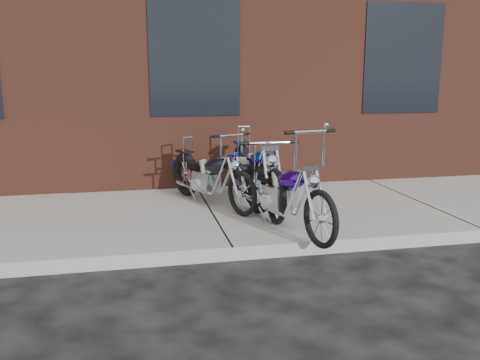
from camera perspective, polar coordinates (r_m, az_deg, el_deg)
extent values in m
plane|color=black|center=(5.40, -0.80, -9.09)|extent=(120.00, 120.00, 0.00)
cube|color=#A1A1A1|center=(6.78, -3.26, -4.12)|extent=(22.00, 3.00, 0.15)
torus|color=black|center=(6.45, 2.52, -1.09)|extent=(0.27, 0.70, 0.69)
torus|color=black|center=(5.20, 9.87, -4.72)|extent=(0.19, 0.62, 0.62)
cube|color=#9F9F9F|center=(5.93, 5.14, -2.35)|extent=(0.34, 0.43, 0.29)
ellipsoid|color=#330C89|center=(5.64, 6.49, -0.21)|extent=(0.35, 0.57, 0.29)
cube|color=black|center=(6.10, 4.04, -0.10)|extent=(0.28, 0.31, 0.06)
cylinder|color=silver|center=(5.23, 9.24, -1.76)|extent=(0.09, 0.28, 0.51)
cylinder|color=silver|center=(5.23, 8.75, 5.28)|extent=(0.52, 0.14, 0.03)
cylinder|color=silver|center=(6.32, 2.86, 1.99)|extent=(0.02, 0.02, 0.46)
cylinder|color=silver|center=(6.19, 5.11, -2.94)|extent=(0.22, 0.85, 0.05)
torus|color=black|center=(7.51, 0.54, 1.00)|extent=(0.17, 0.77, 0.76)
torus|color=black|center=(5.96, 4.49, -2.17)|extent=(0.10, 0.69, 0.69)
cube|color=#9F9F9F|center=(6.87, 1.94, -0.08)|extent=(0.31, 0.43, 0.32)
ellipsoid|color=#043EB9|center=(6.53, 2.66, 2.04)|extent=(0.29, 0.59, 0.32)
cube|color=beige|center=(7.09, 1.35, 2.02)|extent=(0.26, 0.30, 0.06)
cylinder|color=silver|center=(6.02, 4.14, 0.68)|extent=(0.05, 0.31, 0.57)
cylinder|color=silver|center=(6.09, 3.81, 4.06)|extent=(0.58, 0.05, 0.03)
cylinder|color=silver|center=(7.36, 0.71, 3.96)|extent=(0.02, 0.02, 0.51)
cylinder|color=silver|center=(7.15, 2.40, -0.75)|extent=(0.08, 0.95, 0.05)
torus|color=black|center=(7.50, -5.60, 0.50)|extent=(0.38, 0.64, 0.65)
torus|color=black|center=(6.35, 0.95, -1.74)|extent=(0.30, 0.56, 0.59)
cube|color=#9F9F9F|center=(7.02, -3.19, -0.29)|extent=(0.38, 0.43, 0.27)
ellipsoid|color=black|center=(6.76, -2.05, 1.53)|extent=(0.42, 0.55, 0.28)
cube|color=black|center=(7.18, -4.23, 1.43)|extent=(0.30, 0.32, 0.05)
cylinder|color=silver|center=(6.39, 0.34, 0.51)|extent=(0.14, 0.25, 0.49)
cylinder|color=silver|center=(6.41, -0.25, 4.98)|extent=(0.46, 0.23, 0.03)
cylinder|color=silver|center=(7.38, -5.36, 3.03)|extent=(0.03, 0.03, 0.43)
cylinder|color=silver|center=(7.26, -3.32, -0.84)|extent=(0.37, 0.76, 0.04)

